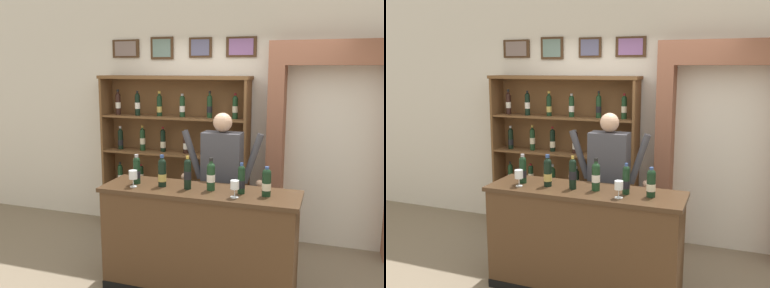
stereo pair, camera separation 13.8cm
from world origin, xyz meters
The scene contains 13 objects.
back_wall centered at (0.00, 1.58, 1.79)m, with size 12.00×0.19×3.58m.
wine_shelf centered at (-0.80, 1.35, 1.05)m, with size 1.95×0.34×2.03m.
archway_doorway centered at (1.14, 1.45, 1.36)m, with size 1.51×0.45×2.42m.
tasting_counter centered at (-0.03, 0.00, 0.51)m, with size 1.85×0.56×1.01m.
shopkeeper centered at (0.04, 0.57, 1.03)m, with size 0.89×0.22×1.67m.
tasting_bottle_rosso centered at (-0.67, 0.00, 1.15)m, with size 0.07×0.07×0.29m.
tasting_bottle_super_tuscan centered at (-0.39, -0.02, 1.15)m, with size 0.08×0.08×0.31m.
tasting_bottle_prosecco centered at (-0.14, -0.02, 1.16)m, with size 0.07×0.07×0.31m.
tasting_bottle_chianti centered at (0.08, 0.01, 1.15)m, with size 0.08×0.08×0.30m.
tasting_bottle_riserva centered at (0.36, 0.00, 1.14)m, with size 0.07×0.07×0.28m.
tasting_bottle_brunello centered at (0.59, -0.01, 1.14)m, with size 0.08×0.08×0.26m.
wine_glass_spare centered at (-0.65, -0.12, 1.12)m, with size 0.08×0.08×0.16m.
wine_glass_right centered at (0.34, -0.14, 1.12)m, with size 0.08×0.08×0.15m.
Camera 1 is at (1.11, -3.57, 2.12)m, focal length 39.24 mm.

